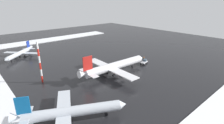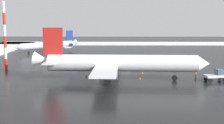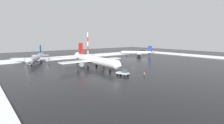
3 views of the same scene
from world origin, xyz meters
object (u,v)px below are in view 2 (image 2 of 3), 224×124
(airplane_parked_starboard, at_px, (118,63))
(ground_crew_mid_apron, at_px, (196,74))
(traffic_cone_near_nose, at_px, (140,78))
(traffic_cone_mid_line, at_px, (86,75))
(airplane_distant_tail, at_px, (49,45))
(ground_crew_beside_wing, at_px, (117,72))
(traffic_cone_wingtip_side, at_px, (142,73))
(antenna_mast, at_px, (5,36))
(pushback_tug, at_px, (216,75))

(airplane_parked_starboard, relative_size, ground_crew_mid_apron, 21.89)
(ground_crew_mid_apron, relative_size, traffic_cone_near_nose, 3.11)
(traffic_cone_near_nose, height_order, traffic_cone_mid_line, same)
(airplane_distant_tail, height_order, traffic_cone_near_nose, airplane_distant_tail)
(ground_crew_beside_wing, height_order, traffic_cone_wingtip_side, ground_crew_beside_wing)
(antenna_mast, bearing_deg, traffic_cone_mid_line, 67.15)
(antenna_mast, relative_size, traffic_cone_wingtip_side, 30.97)
(ground_crew_mid_apron, bearing_deg, airplane_parked_starboard, 19.59)
(ground_crew_beside_wing, bearing_deg, traffic_cone_mid_line, -99.47)
(airplane_parked_starboard, xyz_separation_m, traffic_cone_wingtip_side, (-8.07, 5.75, -3.40))
(traffic_cone_near_nose, height_order, traffic_cone_wingtip_side, same)
(airplane_parked_starboard, distance_m, traffic_cone_near_nose, 5.86)
(ground_crew_beside_wing, bearing_deg, airplane_distant_tail, -170.86)
(traffic_cone_mid_line, bearing_deg, ground_crew_beside_wing, 98.64)
(antenna_mast, xyz_separation_m, traffic_cone_wingtip_side, (4.95, 33.78, -8.24))
(airplane_distant_tail, xyz_separation_m, traffic_cone_near_nose, (53.47, 30.15, -2.26))
(pushback_tug, bearing_deg, airplane_distant_tail, 116.44)
(traffic_cone_mid_line, bearing_deg, traffic_cone_near_nose, 74.33)
(airplane_parked_starboard, height_order, traffic_cone_wingtip_side, airplane_parked_starboard)
(airplane_parked_starboard, height_order, pushback_tug, airplane_parked_starboard)
(antenna_mast, relative_size, traffic_cone_mid_line, 30.97)
(traffic_cone_wingtip_side, bearing_deg, traffic_cone_mid_line, -73.31)
(ground_crew_mid_apron, xyz_separation_m, traffic_cone_near_nose, (1.65, -12.30, -0.70))
(airplane_distant_tail, relative_size, ground_crew_beside_wing, 12.09)
(airplane_parked_starboard, xyz_separation_m, traffic_cone_mid_line, (-4.21, -7.12, -3.40))
(antenna_mast, bearing_deg, traffic_cone_near_nose, 69.67)
(ground_crew_beside_wing, distance_m, traffic_cone_near_nose, 6.57)
(airplane_distant_tail, distance_m, ground_crew_mid_apron, 67.01)
(ground_crew_mid_apron, distance_m, traffic_cone_wingtip_side, 12.54)
(airplane_parked_starboard, bearing_deg, antenna_mast, 156.83)
(airplane_parked_starboard, xyz_separation_m, antenna_mast, (-13.02, -28.03, 4.84))
(ground_crew_beside_wing, relative_size, traffic_cone_near_nose, 3.11)
(ground_crew_beside_wing, relative_size, antenna_mast, 0.10)
(ground_crew_mid_apron, bearing_deg, traffic_cone_wingtip_side, -15.10)
(ground_crew_mid_apron, xyz_separation_m, traffic_cone_wingtip_side, (-5.52, -11.24, -0.70))
(airplane_parked_starboard, xyz_separation_m, traffic_cone_near_nose, (-0.90, 4.69, -3.40))
(antenna_mast, bearing_deg, ground_crew_beside_wing, 74.44)
(airplane_distant_tail, relative_size, pushback_tug, 4.15)
(traffic_cone_mid_line, xyz_separation_m, traffic_cone_wingtip_side, (-3.86, 12.87, 0.00))
(ground_crew_mid_apron, height_order, traffic_cone_wingtip_side, ground_crew_mid_apron)
(airplane_parked_starboard, relative_size, traffic_cone_wingtip_side, 68.05)
(antenna_mast, height_order, traffic_cone_mid_line, antenna_mast)
(pushback_tug, xyz_separation_m, traffic_cone_near_nose, (-1.90, -15.82, -1.01))
(traffic_cone_near_nose, distance_m, traffic_cone_mid_line, 12.26)
(traffic_cone_mid_line, bearing_deg, airplane_parked_starboard, 59.40)
(pushback_tug, bearing_deg, ground_crew_mid_apron, 121.59)
(airplane_parked_starboard, bearing_deg, ground_crew_beside_wing, 93.60)
(pushback_tug, distance_m, ground_crew_mid_apron, 5.01)
(airplane_parked_starboard, distance_m, traffic_cone_wingtip_side, 10.47)
(airplane_distant_tail, relative_size, traffic_cone_mid_line, 37.59)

